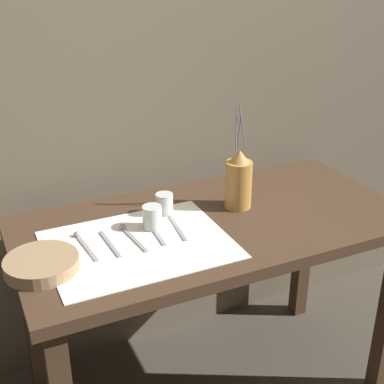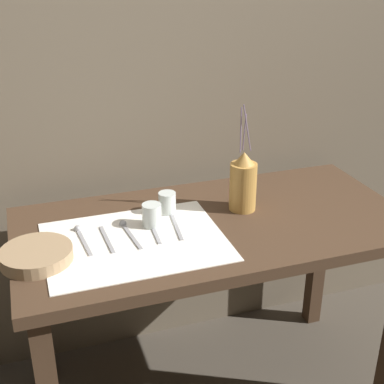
# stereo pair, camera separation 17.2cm
# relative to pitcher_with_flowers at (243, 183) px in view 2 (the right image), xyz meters

# --- Properties ---
(stone_wall_back) EXTENTS (7.00, 0.06, 2.40)m
(stone_wall_back) POSITION_rel_pitcher_with_flowers_xyz_m (-0.13, 0.38, 0.35)
(stone_wall_back) COLOR #6B5E4C
(stone_wall_back) RESTS_ON ground_plane
(wooden_table) EXTENTS (1.32, 0.66, 0.75)m
(wooden_table) POSITION_rel_pitcher_with_flowers_xyz_m (-0.13, -0.06, -0.20)
(wooden_table) COLOR #422D1E
(wooden_table) RESTS_ON ground_plane
(linen_cloth) EXTENTS (0.56, 0.43, 0.00)m
(linen_cloth) POSITION_rel_pitcher_with_flowers_xyz_m (-0.41, -0.11, -0.10)
(linen_cloth) COLOR white
(linen_cloth) RESTS_ON wooden_table
(pitcher_with_flowers) EXTENTS (0.09, 0.09, 0.38)m
(pitcher_with_flowers) POSITION_rel_pitcher_with_flowers_xyz_m (0.00, 0.00, 0.00)
(pitcher_with_flowers) COLOR #B7843D
(pitcher_with_flowers) RESTS_ON wooden_table
(wooden_bowl) EXTENTS (0.21, 0.21, 0.04)m
(wooden_bowl) POSITION_rel_pitcher_with_flowers_xyz_m (-0.71, -0.13, -0.08)
(wooden_bowl) COLOR #9E7F5B
(wooden_bowl) RESTS_ON wooden_table
(glass_tumbler_near) EXTENTS (0.06, 0.06, 0.08)m
(glass_tumbler_near) POSITION_rel_pitcher_with_flowers_xyz_m (-0.33, -0.02, -0.06)
(glass_tumbler_near) COLOR silver
(glass_tumbler_near) RESTS_ON wooden_table
(glass_tumbler_far) EXTENTS (0.06, 0.06, 0.07)m
(glass_tumbler_far) POSITION_rel_pitcher_with_flowers_xyz_m (-0.26, 0.05, -0.06)
(glass_tumbler_far) COLOR silver
(glass_tumbler_far) RESTS_ON wooden_table
(spoon_inner) EXTENTS (0.03, 0.19, 0.02)m
(spoon_inner) POSITION_rel_pitcher_with_flowers_xyz_m (-0.57, -0.01, -0.09)
(spoon_inner) COLOR #939399
(spoon_inner) RESTS_ON wooden_table
(fork_inner) EXTENTS (0.02, 0.18, 0.00)m
(fork_inner) POSITION_rel_pitcher_with_flowers_xyz_m (-0.49, -0.07, -0.09)
(fork_inner) COLOR #939399
(fork_inner) RESTS_ON wooden_table
(spoon_outer) EXTENTS (0.04, 0.19, 0.02)m
(spoon_outer) POSITION_rel_pitcher_with_flowers_xyz_m (-0.42, -0.02, -0.09)
(spoon_outer) COLOR #939399
(spoon_outer) RESTS_ON wooden_table
(knife_center) EXTENTS (0.02, 0.18, 0.00)m
(knife_center) POSITION_rel_pitcher_with_flowers_xyz_m (-0.34, -0.06, -0.09)
(knife_center) COLOR #939399
(knife_center) RESTS_ON wooden_table
(fork_outer) EXTENTS (0.03, 0.18, 0.00)m
(fork_outer) POSITION_rel_pitcher_with_flowers_xyz_m (-0.26, -0.06, -0.09)
(fork_outer) COLOR #939399
(fork_outer) RESTS_ON wooden_table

